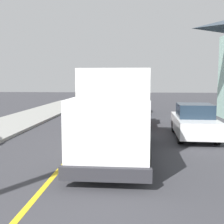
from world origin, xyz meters
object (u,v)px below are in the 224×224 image
box_truck (117,108)px  parked_car_furthest (134,95)px  parked_van_across (194,122)px  parked_car_far (129,99)px  parked_car_mid (133,104)px  parked_car_near (134,112)px

box_truck → parked_car_furthest: box_truck is taller
parked_van_across → box_truck: bearing=-138.1°
parked_van_across → parked_car_furthest: bearing=97.4°
parked_car_far → parked_van_across: same height
parked_car_mid → parked_van_across: size_ratio=0.99×
parked_car_far → parked_car_near: bearing=-87.2°
parked_car_mid → parked_car_furthest: 13.72m
parked_car_furthest → parked_car_far: bearing=-93.5°
box_truck → parked_car_far: size_ratio=1.63×
parked_car_near → parked_car_furthest: (-0.18, 20.01, 0.00)m
parked_car_near → parked_car_furthest: bearing=90.5°
box_truck → parked_car_far: (-0.01, 19.82, -0.97)m
parked_car_near → parked_van_across: same height
box_truck → parked_van_across: (3.54, 3.17, -0.97)m
parked_car_near → parked_car_far: same height
parked_car_furthest → box_truck: bearing=-90.9°
box_truck → parked_car_near: (0.62, 6.96, -0.97)m
box_truck → parked_car_far: box_truck is taller
parked_car_near → parked_car_far: bearing=92.8°
parked_car_far → parked_van_across: bearing=-78.0°
parked_car_far → parked_van_across: size_ratio=0.99×
parked_car_far → box_truck: bearing=-90.0°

